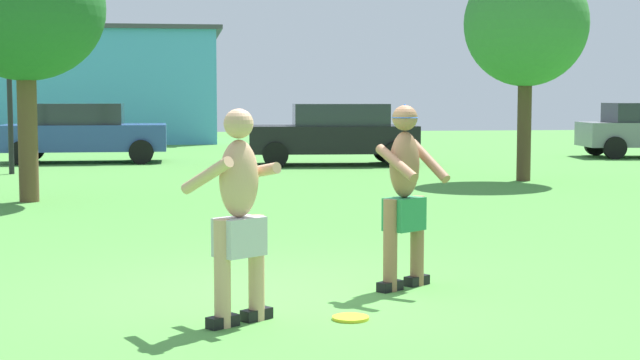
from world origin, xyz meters
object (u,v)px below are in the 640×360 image
(lamp_post, at_px, (8,29))
(tree_right_field, at_px, (526,25))
(tree_behind_players, at_px, (25,10))
(player_with_cap, at_px, (405,188))
(player_in_gray, at_px, (239,211))
(car_black_near_post, at_px, (335,133))
(car_blue_far_end, at_px, (83,132))
(frisbee, at_px, (351,318))

(lamp_post, height_order, tree_right_field, lamp_post)
(lamp_post, bearing_deg, tree_behind_players, -77.88)
(player_with_cap, xyz_separation_m, player_in_gray, (-1.60, -1.19, -0.05))
(car_black_near_post, distance_m, car_blue_far_end, 6.80)
(frisbee, bearing_deg, car_blue_far_end, 101.66)
(tree_right_field, height_order, tree_behind_players, tree_right_field)
(frisbee, height_order, tree_behind_players, tree_behind_players)
(car_black_near_post, bearing_deg, player_with_cap, -96.67)
(tree_behind_players, bearing_deg, tree_right_field, 15.67)
(car_black_near_post, xyz_separation_m, lamp_post, (-7.78, -1.90, 2.46))
(car_blue_far_end, height_order, lamp_post, lamp_post)
(frisbee, relative_size, tree_right_field, 0.06)
(frisbee, xyz_separation_m, tree_behind_players, (-3.88, 9.30, 3.20))
(tree_right_field, bearing_deg, tree_behind_players, -164.33)
(player_with_cap, distance_m, car_blue_far_end, 18.55)
(car_black_near_post, xyz_separation_m, car_blue_far_end, (-6.54, 1.85, 0.00))
(car_blue_far_end, relative_size, tree_right_field, 0.94)
(frisbee, height_order, lamp_post, lamp_post)
(frisbee, relative_size, car_blue_far_end, 0.07)
(tree_right_field, bearing_deg, lamp_post, 162.91)
(lamp_post, xyz_separation_m, tree_right_field, (10.97, -3.37, -0.03))
(tree_behind_players, bearing_deg, player_in_gray, -72.17)
(car_black_near_post, height_order, lamp_post, lamp_post)
(lamp_post, bearing_deg, player_with_cap, -67.45)
(lamp_post, relative_size, tree_right_field, 1.16)
(player_in_gray, relative_size, lamp_post, 0.32)
(car_black_near_post, height_order, tree_behind_players, tree_behind_players)
(player_with_cap, distance_m, tree_behind_players, 9.60)
(car_blue_far_end, distance_m, tree_right_field, 12.30)
(car_black_near_post, height_order, tree_right_field, tree_right_field)
(player_with_cap, xyz_separation_m, car_black_near_post, (1.89, 16.11, -0.11))
(frisbee, bearing_deg, car_black_near_post, 81.46)
(player_in_gray, relative_size, tree_behind_players, 0.38)
(frisbee, relative_size, tree_behind_players, 0.07)
(player_in_gray, relative_size, frisbee, 5.68)
(car_blue_far_end, xyz_separation_m, lamp_post, (-1.24, -3.75, 2.46))
(tree_right_field, bearing_deg, car_black_near_post, 121.15)
(car_blue_far_end, bearing_deg, player_with_cap, -75.45)
(car_black_near_post, distance_m, lamp_post, 8.38)
(player_with_cap, distance_m, car_black_near_post, 16.22)
(player_in_gray, relative_size, tree_right_field, 0.37)
(player_with_cap, height_order, tree_behind_players, tree_behind_players)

